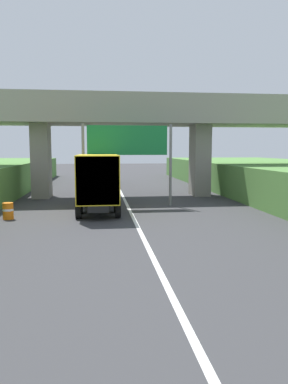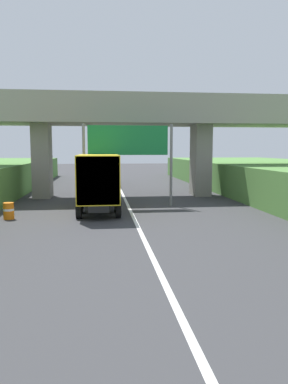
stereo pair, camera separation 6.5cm
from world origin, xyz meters
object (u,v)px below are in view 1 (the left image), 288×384
object	(u,v)px
car_white	(100,186)
truck_yellow	(98,180)
overhead_highway_sign	(127,146)
truck_green	(100,166)
construction_barrel_3	(8,211)

from	to	relation	value
car_white	truck_yellow	bearing A→B (deg)	-91.18
car_white	overhead_highway_sign	bearing A→B (deg)	-71.11
overhead_highway_sign	truck_green	xyz separation A→B (m)	(-1.80, 15.85, -2.05)
truck_yellow	construction_barrel_3	xyz separation A→B (m)	(-4.82, -2.03, -1.47)
truck_green	car_white	size ratio (longest dim) A/B	1.78
truck_green	car_white	xyz separation A→B (m)	(0.03, -10.67, -1.08)
overhead_highway_sign	car_white	distance (m)	6.31
overhead_highway_sign	truck_green	distance (m)	16.09
overhead_highway_sign	construction_barrel_3	size ratio (longest dim) A/B	6.53
truck_yellow	overhead_highway_sign	bearing A→B (deg)	41.46
truck_green	construction_barrel_3	xyz separation A→B (m)	(-4.94, -19.58, -1.47)
truck_green	truck_yellow	bearing A→B (deg)	-90.38
overhead_highway_sign	truck_yellow	world-z (taller)	overhead_highway_sign
truck_yellow	car_white	world-z (taller)	truck_yellow
overhead_highway_sign	construction_barrel_3	distance (m)	8.47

